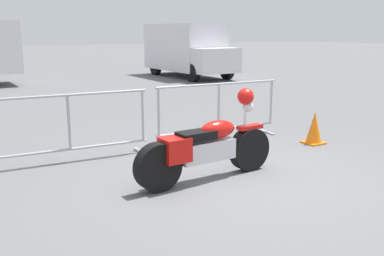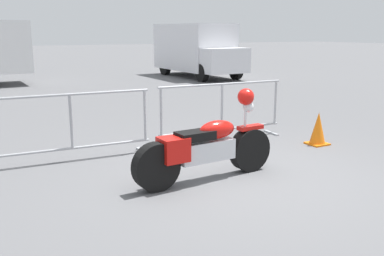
% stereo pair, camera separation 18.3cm
% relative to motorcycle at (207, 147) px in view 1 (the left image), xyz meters
% --- Properties ---
extents(ground_plane, '(120.00, 120.00, 0.00)m').
position_rel_motorcycle_xyz_m(ground_plane, '(0.48, -0.13, -0.46)').
color(ground_plane, '#5B5B5E').
extents(motorcycle, '(2.16, 0.35, 1.22)m').
position_rel_motorcycle_xyz_m(motorcycle, '(0.00, 0.00, 0.00)').
color(motorcycle, black).
rests_on(motorcycle, ground).
extents(crowd_barrier_near, '(2.52, 0.56, 1.07)m').
position_rel_motorcycle_xyz_m(crowd_barrier_near, '(-1.38, 1.78, 0.09)').
color(crowd_barrier_near, '#9EA0A5').
rests_on(crowd_barrier_near, ground).
extents(crowd_barrier_far, '(2.52, 0.56, 1.07)m').
position_rel_motorcycle_xyz_m(crowd_barrier_far, '(1.38, 1.78, 0.09)').
color(crowd_barrier_far, '#9EA0A5').
rests_on(crowd_barrier_far, ground).
extents(delivery_van, '(2.12, 5.06, 2.31)m').
position_rel_motorcycle_xyz_m(delivery_van, '(6.54, 12.01, 0.78)').
color(delivery_van, silver).
rests_on(delivery_van, ground).
extents(planter_island, '(3.98, 3.98, 1.08)m').
position_rel_motorcycle_xyz_m(planter_island, '(9.28, 15.12, -0.18)').
color(planter_island, '#ADA89E').
rests_on(planter_island, ground).
extents(traffic_cone, '(0.34, 0.34, 0.59)m').
position_rel_motorcycle_xyz_m(traffic_cone, '(2.72, 0.66, -0.18)').
color(traffic_cone, orange).
rests_on(traffic_cone, ground).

